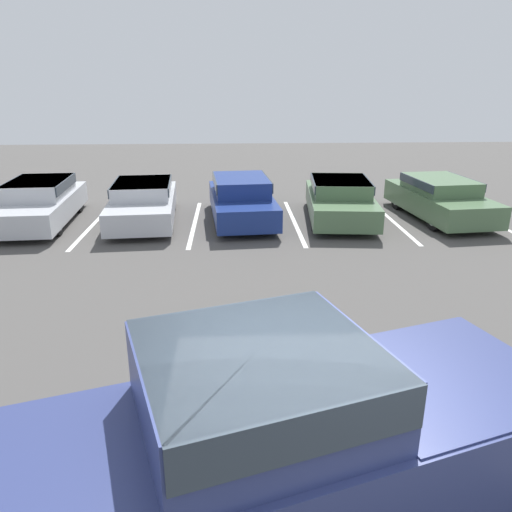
{
  "coord_description": "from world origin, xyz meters",
  "views": [
    {
      "loc": [
        -0.63,
        -3.71,
        4.03
      ],
      "look_at": [
        -0.21,
        4.81,
        1.0
      ],
      "focal_mm": 35.0,
      "sensor_mm": 36.0,
      "label": 1
    }
  ],
  "objects": [
    {
      "name": "parked_sedan_e",
      "position": [
        5.69,
        10.88,
        0.65
      ],
      "size": [
        2.2,
        4.47,
        1.22
      ],
      "rotation": [
        0.0,
        0.0,
        -1.47
      ],
      "color": "#4C6B47",
      "rests_on": "ground_plane"
    },
    {
      "name": "wheel_stop_curb",
      "position": [
        3.59,
        13.61,
        0.07
      ],
      "size": [
        1.63,
        0.2,
        0.14
      ],
      "primitive_type": "cube",
      "color": "#B7B2A8",
      "rests_on": "ground_plane"
    },
    {
      "name": "parked_sedan_d",
      "position": [
        2.61,
        10.83,
        0.65
      ],
      "size": [
        2.23,
        4.39,
        1.22
      ],
      "rotation": [
        0.0,
        0.0,
        -1.67
      ],
      "color": "#4C6B47",
      "rests_on": "ground_plane"
    },
    {
      "name": "parked_sedan_c",
      "position": [
        -0.35,
        10.89,
        0.69
      ],
      "size": [
        2.07,
        4.38,
        1.3
      ],
      "rotation": [
        0.0,
        0.0,
        -1.49
      ],
      "color": "navy",
      "rests_on": "ground_plane"
    },
    {
      "name": "stall_stripe_f",
      "position": [
        7.17,
        10.66,
        0.0
      ],
      "size": [
        0.12,
        5.02,
        0.01
      ],
      "primitive_type": "cube",
      "color": "white",
      "rests_on": "ground_plane"
    },
    {
      "name": "stall_stripe_e",
      "position": [
        4.19,
        10.66,
        0.0
      ],
      "size": [
        0.12,
        5.02,
        0.01
      ],
      "primitive_type": "cube",
      "color": "white",
      "rests_on": "ground_plane"
    },
    {
      "name": "pickup_truck",
      "position": [
        -0.15,
        0.03,
        0.93
      ],
      "size": [
        5.9,
        3.56,
        1.91
      ],
      "rotation": [
        0.0,
        0.0,
        0.31
      ],
      "color": "navy",
      "rests_on": "ground_plane"
    },
    {
      "name": "stall_stripe_b",
      "position": [
        -4.72,
        10.66,
        0.0
      ],
      "size": [
        0.12,
        5.02,
        0.01
      ],
      "primitive_type": "cube",
      "color": "white",
      "rests_on": "ground_plane"
    },
    {
      "name": "parked_sedan_a",
      "position": [
        -6.24,
        10.84,
        0.68
      ],
      "size": [
        2.01,
        4.55,
        1.28
      ],
      "rotation": [
        0.0,
        0.0,
        -1.51
      ],
      "color": "#B7BABF",
      "rests_on": "ground_plane"
    },
    {
      "name": "stall_stripe_c",
      "position": [
        -1.75,
        10.66,
        0.0
      ],
      "size": [
        0.12,
        5.02,
        0.01
      ],
      "primitive_type": "cube",
      "color": "white",
      "rests_on": "ground_plane"
    },
    {
      "name": "parked_sedan_b",
      "position": [
        -3.26,
        10.89,
        0.64
      ],
      "size": [
        2.11,
        4.48,
        1.19
      ],
      "rotation": [
        0.0,
        0.0,
        -1.5
      ],
      "color": "#B7BABF",
      "rests_on": "ground_plane"
    },
    {
      "name": "stall_stripe_d",
      "position": [
        1.22,
        10.66,
        0.0
      ],
      "size": [
        0.12,
        5.02,
        0.01
      ],
      "primitive_type": "cube",
      "color": "white",
      "rests_on": "ground_plane"
    }
  ]
}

